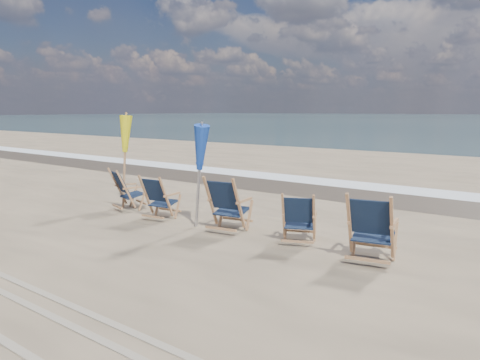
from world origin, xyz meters
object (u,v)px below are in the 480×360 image
Objects in this scene: beach_chair_4 at (392,231)px; beach_chair_2 at (239,206)px; umbrella_blue at (198,151)px; beach_chair_3 at (314,220)px; beach_chair_1 at (166,199)px; umbrella_yellow at (123,139)px; beach_chair_0 at (126,191)px.

beach_chair_2 is at bearing -12.78° from beach_chair_4.
umbrella_blue is (-3.74, -0.05, 0.97)m from beach_chair_4.
beach_chair_3 is at bearing -22.63° from beach_chair_4.
umbrella_blue is at bearing 170.49° from beach_chair_1.
beach_chair_1 is at bearing -6.67° from beach_chair_2.
beach_chair_2 is at bearing -5.17° from umbrella_yellow.
umbrella_blue is at bearing -9.21° from umbrella_yellow.
beach_chair_3 is at bearing -1.29° from umbrella_yellow.
umbrella_yellow is 2.80m from umbrella_blue.
beach_chair_4 is at bearing 169.13° from beach_chair_2.
beach_chair_2 is at bearing -161.83° from beach_chair_0.
beach_chair_1 is 0.47× the size of umbrella_blue.
beach_chair_0 is 4.62m from beach_chair_3.
umbrella_yellow reaches higher than beach_chair_3.
umbrella_blue is (2.30, -0.10, 1.03)m from beach_chair_0.
umbrella_yellow is at bearing -25.96° from beach_chair_3.
umbrella_yellow is at bearing -14.94° from beach_chair_4.
beach_chair_1 is (1.36, -0.07, -0.01)m from beach_chair_0.
beach_chair_2 is at bearing 175.05° from beach_chair_1.
beach_chair_4 is 3.86m from umbrella_blue.
beach_chair_0 is at bearing -11.88° from beach_chair_4.
beach_chair_2 reaches higher than beach_chair_1.
umbrella_yellow is at bearing -20.77° from beach_chair_1.
umbrella_blue is at bearing -10.65° from beach_chair_4.
beach_chair_4 is (6.04, -0.04, 0.06)m from beach_chair_0.
beach_chair_2 is 1.45m from beach_chair_3.
beach_chair_2 is at bearing 7.69° from umbrella_blue.
umbrella_blue reaches higher than beach_chair_4.
umbrella_blue is (-2.31, -0.33, 1.06)m from beach_chair_3.
beach_chair_0 is 0.45× the size of umbrella_yellow.
beach_chair_0 is at bearing 177.58° from umbrella_blue.
beach_chair_1 is at bearing -12.96° from umbrella_yellow.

